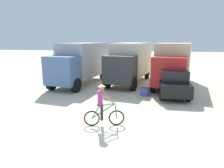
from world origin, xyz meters
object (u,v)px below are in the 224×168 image
at_px(box_truck_tan_camper, 173,62).
at_px(supply_crate, 144,92).
at_px(cyclist_orange_shirt, 103,107).
at_px(box_truck_cream_rv, 130,61).
at_px(box_truck_grey_hauler, 81,61).
at_px(sedan_parked, 173,82).

distance_m(box_truck_tan_camper, supply_crate, 4.38).
bearing_deg(cyclist_orange_shirt, box_truck_tan_camper, 67.66).
bearing_deg(box_truck_cream_rv, supply_crate, -71.08).
bearing_deg(box_truck_grey_hauler, cyclist_orange_shirt, -64.92).
distance_m(box_truck_grey_hauler, cyclist_orange_shirt, 8.95).
height_order(box_truck_tan_camper, cyclist_orange_shirt, box_truck_tan_camper).
bearing_deg(box_truck_cream_rv, box_truck_grey_hauler, -162.12).
height_order(box_truck_cream_rv, sedan_parked, box_truck_cream_rv).
relative_size(box_truck_tan_camper, sedan_parked, 1.66).
relative_size(sedan_parked, supply_crate, 8.09).
height_order(box_truck_tan_camper, sedan_parked, box_truck_tan_camper).
bearing_deg(cyclist_orange_shirt, box_truck_cream_rv, 89.04).
height_order(box_truck_grey_hauler, box_truck_tan_camper, same).
xyz_separation_m(box_truck_cream_rv, box_truck_tan_camper, (3.45, -0.54, 0.00)).
height_order(cyclist_orange_shirt, supply_crate, cyclist_orange_shirt).
bearing_deg(box_truck_grey_hauler, supply_crate, -27.69).
bearing_deg(supply_crate, sedan_parked, 11.83).
relative_size(box_truck_grey_hauler, box_truck_tan_camper, 1.00).
distance_m(box_truck_grey_hauler, box_truck_tan_camper, 7.41).
relative_size(box_truck_cream_rv, sedan_parked, 1.66).
distance_m(sedan_parked, cyclist_orange_shirt, 6.56).
bearing_deg(cyclist_orange_shirt, supply_crate, 73.61).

